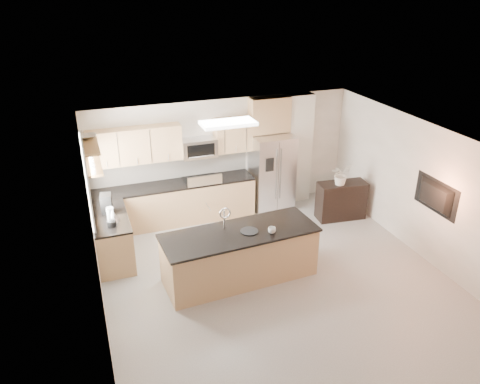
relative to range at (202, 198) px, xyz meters
name	(u,v)px	position (x,y,z in m)	size (l,w,h in m)	color
floor	(279,284)	(0.60, -2.92, -0.47)	(6.50, 6.50, 0.00)	#AEABA6
ceiling	(285,146)	(0.60, -2.92, 2.13)	(6.00, 6.50, 0.02)	silver
wall_back	(223,156)	(0.60, 0.33, 0.83)	(6.00, 0.02, 2.60)	white
wall_front	(406,354)	(0.60, -6.17, 0.83)	(6.00, 0.02, 2.60)	white
wall_left	(96,252)	(-2.40, -2.92, 0.83)	(0.02, 6.50, 2.60)	white
wall_right	(428,194)	(3.60, -2.92, 0.83)	(0.02, 6.50, 2.60)	white
back_counter	(175,202)	(-0.63, 0.01, 0.00)	(3.55, 0.66, 1.44)	tan
left_counter	(112,238)	(-2.07, -1.07, -0.01)	(0.66, 1.50, 0.92)	tan
range	(202,198)	(0.00, 0.00, 0.00)	(0.76, 0.64, 1.14)	black
upper_cabinets	(166,142)	(-0.70, 0.16, 1.35)	(3.50, 0.33, 0.75)	tan
microwave	(199,148)	(0.00, 0.12, 1.16)	(0.76, 0.40, 0.40)	silver
refrigerator	(272,172)	(1.66, -0.05, 0.42)	(0.92, 0.78, 1.78)	silver
partition_column	(298,149)	(2.42, 0.18, 0.83)	(0.60, 0.30, 2.60)	white
window	(87,183)	(-2.38, -1.07, 1.18)	(0.04, 1.15, 1.65)	white
shelf_lower	(92,164)	(-2.25, -0.97, 1.48)	(0.30, 1.20, 0.04)	brown
shelf_upper	(89,145)	(-2.25, -0.97, 1.85)	(0.30, 1.20, 0.04)	brown
ceiling_fixture	(228,123)	(0.20, -1.32, 2.09)	(1.00, 0.50, 0.06)	white
island	(240,255)	(0.00, -2.50, 0.01)	(2.81, 1.16, 1.38)	tan
credenza	(341,200)	(2.93, -1.07, -0.04)	(1.07, 0.45, 0.86)	black
cup	(272,230)	(0.51, -2.72, 0.53)	(0.14, 0.14, 0.11)	silver
platter	(249,231)	(0.16, -2.55, 0.49)	(0.32, 0.32, 0.02)	black
blender	(111,218)	(-2.07, -1.48, 0.61)	(0.16, 0.16, 0.38)	black
kettle	(113,215)	(-2.02, -1.30, 0.57)	(0.22, 0.22, 0.27)	silver
coffee_maker	(107,204)	(-2.09, -0.91, 0.63)	(0.23, 0.27, 0.38)	black
bowl	(88,136)	(-2.25, -0.68, 1.91)	(0.39, 0.39, 0.09)	silver
flower_vase	(341,169)	(2.84, -1.10, 0.73)	(0.63, 0.55, 0.70)	silver
television	(432,197)	(3.51, -3.12, 0.88)	(1.08, 0.14, 0.62)	black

